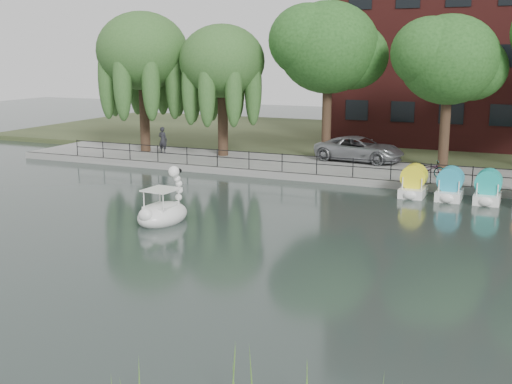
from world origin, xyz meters
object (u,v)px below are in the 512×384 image
Objects in this scene: minivan at (360,147)px; swan_boat at (163,210)px; pedestrian at (163,138)px; bicycle at (428,168)px.

minivan is 2.21× the size of swan_boat.
pedestrian reaches higher than swan_boat.
bicycle is 0.63× the size of swan_boat.
pedestrian is at bearing 66.23° from bicycle.
swan_boat is at bearing 171.36° from minivan.
pedestrian is at bearing 105.51° from minivan.
swan_boat reaches higher than bicycle.
pedestrian is 0.72× the size of swan_boat.
minivan is at bearing 80.02° from swan_boat.
pedestrian reaches higher than bicycle.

